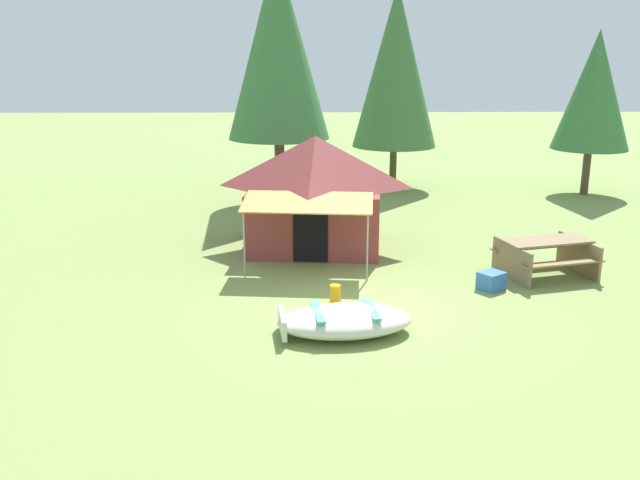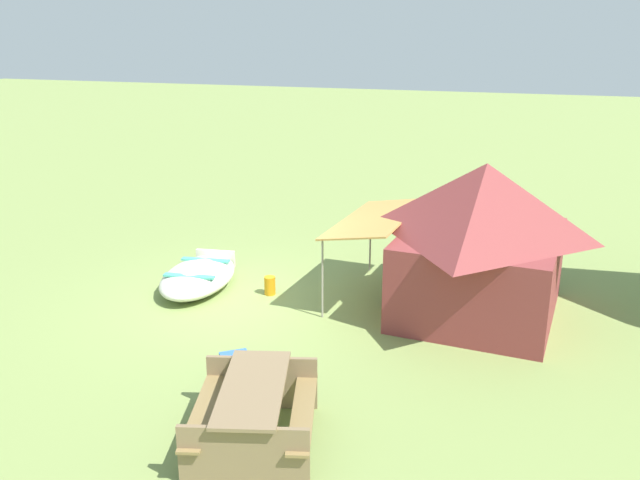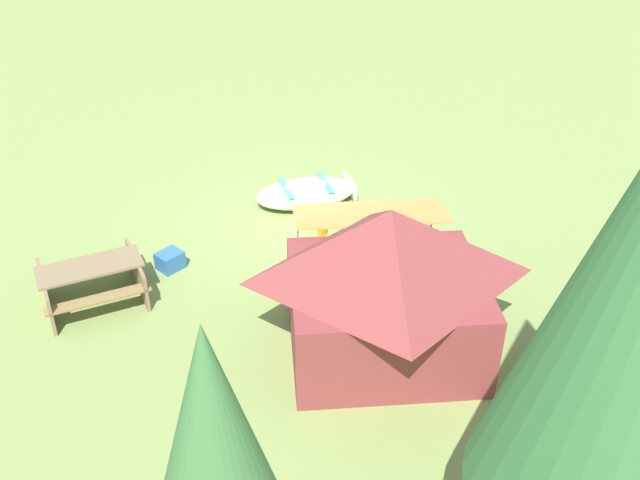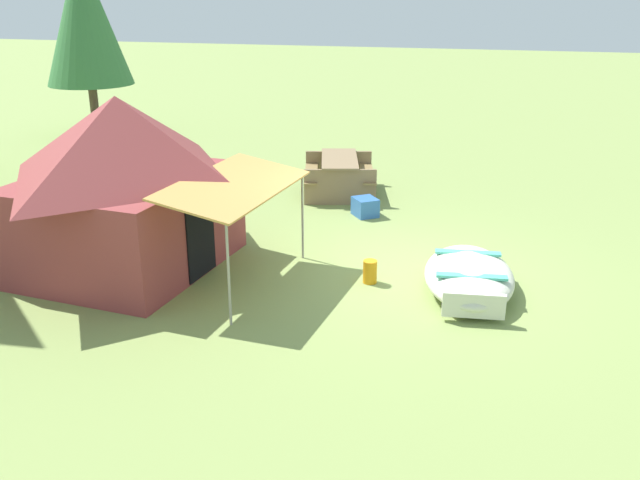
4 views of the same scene
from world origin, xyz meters
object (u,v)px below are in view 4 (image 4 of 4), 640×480
Objects in this scene: pine_tree_back_right at (84,17)px; cooler_box at (365,207)px; beached_rowboat at (469,276)px; picnic_table at (339,171)px; canvas_cabin_tent at (124,181)px; fuel_can at (370,272)px.

cooler_box is at bearing -120.81° from pine_tree_back_right.
picnic_table is at bearing 34.13° from beached_rowboat.
pine_tree_back_right is (5.39, 9.05, 3.12)m from cooler_box.
beached_rowboat is at bearing -144.85° from cooler_box.
cooler_box is at bearing 35.15° from beached_rowboat.
canvas_cabin_tent reaches higher than beached_rowboat.
fuel_can is 13.28m from pine_tree_back_right.
cooler_box is 10.98m from pine_tree_back_right.
fuel_can is 0.07× the size of pine_tree_back_right.
picnic_table is 4.55× the size of cooler_box.
cooler_box is (-1.33, -0.82, -0.30)m from picnic_table.
beached_rowboat is at bearing -85.56° from canvas_cabin_tent.
canvas_cabin_tent is at bearing -145.60° from pine_tree_back_right.
beached_rowboat is 5.17× the size of cooler_box.
canvas_cabin_tent reaches higher than picnic_table.
fuel_can is at bearing -131.03° from pine_tree_back_right.
beached_rowboat is 1.42m from fuel_can.
canvas_cabin_tent is 1.98× the size of picnic_table.
canvas_cabin_tent is 4.70m from cooler_box.
picnic_table is 4.67m from fuel_can.
picnic_table is 1.59m from cooler_box.
canvas_cabin_tent is 11.97× the size of fuel_can.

